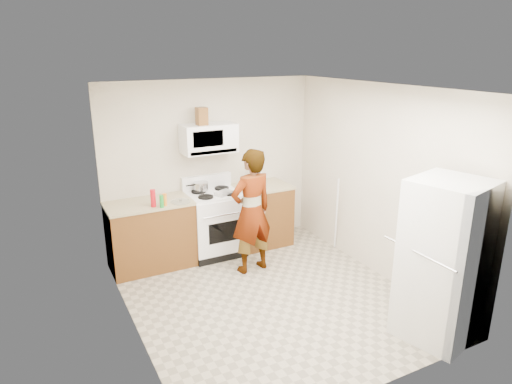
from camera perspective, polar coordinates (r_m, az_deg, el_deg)
floor at (r=5.71m, az=1.74°, el=-12.98°), size 3.60×3.60×0.00m
back_wall at (r=6.75m, az=-5.59°, el=3.28°), size 3.20×0.02×2.50m
right_wall at (r=6.10m, az=15.02°, el=1.21°), size 0.02×3.60×2.50m
cabinet_left at (r=6.43m, az=-13.01°, el=-5.37°), size 1.12×0.62×0.90m
counter_left at (r=6.26m, az=-13.30°, el=-1.42°), size 1.14×0.64×0.03m
cabinet_right at (r=7.00m, az=0.70°, el=-2.97°), size 0.80×0.62×0.90m
counter_right at (r=6.85m, az=0.72°, el=0.69°), size 0.82×0.64×0.03m
gas_range at (r=6.67m, az=-5.19°, el=-3.77°), size 0.76×0.65×1.13m
microwave at (r=6.45m, az=-5.93°, el=6.70°), size 0.76×0.38×0.40m
person at (r=6.02m, az=-0.57°, el=-2.45°), size 0.67×0.48×1.69m
fridge at (r=5.02m, az=22.34°, el=-7.99°), size 0.86×0.86×1.70m
kettle at (r=6.91m, az=-0.23°, el=1.86°), size 0.21×0.21×0.20m
jug at (r=6.32m, az=-6.80°, el=9.39°), size 0.14×0.14×0.24m
saucepan at (r=6.59m, az=-6.89°, el=0.71°), size 0.22×0.22×0.11m
tray at (r=6.43m, az=-4.02°, el=-0.14°), size 0.29×0.24×0.05m
bottle_spray at (r=6.04m, az=-12.74°, el=-0.76°), size 0.08×0.08×0.23m
bottle_hot_sauce at (r=6.06m, az=-11.33°, el=-0.94°), size 0.06×0.06×0.16m
bottle_green_cap at (r=5.99m, az=-11.72°, el=-1.15°), size 0.06×0.06×0.17m
pot_lid at (r=6.18m, az=-9.40°, el=-1.20°), size 0.30×0.30×0.01m
broom at (r=6.78m, az=10.04°, el=-2.76°), size 0.17×0.21×1.15m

